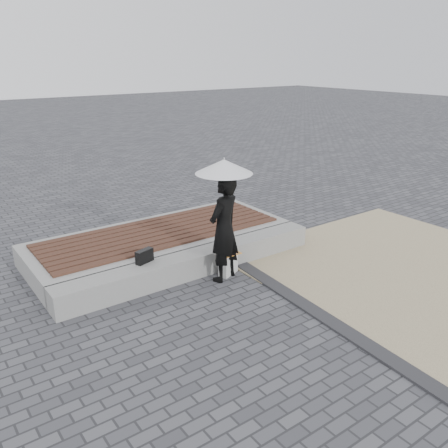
{
  "coord_description": "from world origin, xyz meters",
  "views": [
    {
      "loc": [
        -3.98,
        -4.8,
        3.64
      ],
      "look_at": [
        0.31,
        1.13,
        1.0
      ],
      "focal_mm": 37.68,
      "sensor_mm": 36.0,
      "label": 1
    }
  ],
  "objects_px": {
    "seating_ledge": "(194,263)",
    "woman": "(224,229)",
    "parasol": "(224,166)",
    "canvas_tote": "(228,263)",
    "handbag": "(144,256)"
  },
  "relations": [
    {
      "from": "seating_ledge",
      "to": "handbag",
      "type": "distance_m",
      "value": 0.94
    },
    {
      "from": "woman",
      "to": "canvas_tote",
      "type": "height_order",
      "value": "woman"
    },
    {
      "from": "seating_ledge",
      "to": "canvas_tote",
      "type": "height_order",
      "value": "canvas_tote"
    },
    {
      "from": "seating_ledge",
      "to": "parasol",
      "type": "xyz_separation_m",
      "value": [
        0.31,
        -0.47,
        1.77
      ]
    },
    {
      "from": "seating_ledge",
      "to": "woman",
      "type": "relative_size",
      "value": 2.73
    },
    {
      "from": "seating_ledge",
      "to": "woman",
      "type": "height_order",
      "value": "woman"
    },
    {
      "from": "woman",
      "to": "handbag",
      "type": "bearing_deg",
      "value": -47.5
    },
    {
      "from": "woman",
      "to": "parasol",
      "type": "bearing_deg",
      "value": 180.0
    },
    {
      "from": "parasol",
      "to": "handbag",
      "type": "distance_m",
      "value": 1.97
    },
    {
      "from": "handbag",
      "to": "parasol",
      "type": "bearing_deg",
      "value": -44.03
    },
    {
      "from": "seating_ledge",
      "to": "canvas_tote",
      "type": "xyz_separation_m",
      "value": [
        0.47,
        -0.37,
        0.0
      ]
    },
    {
      "from": "parasol",
      "to": "canvas_tote",
      "type": "xyz_separation_m",
      "value": [
        0.16,
        0.1,
        -1.77
      ]
    },
    {
      "from": "canvas_tote",
      "to": "parasol",
      "type": "bearing_deg",
      "value": -170.28
    },
    {
      "from": "parasol",
      "to": "handbag",
      "type": "relative_size",
      "value": 3.72
    },
    {
      "from": "handbag",
      "to": "woman",
      "type": "bearing_deg",
      "value": -44.03
    }
  ]
}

